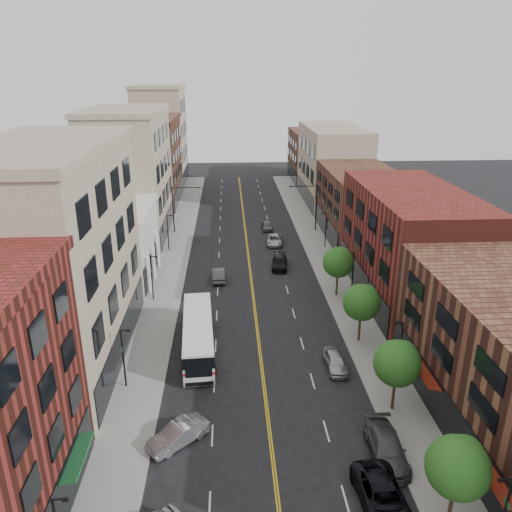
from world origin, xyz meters
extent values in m
plane|color=black|center=(0.00, 0.00, 0.00)|extent=(220.00, 220.00, 0.00)
cube|color=gray|center=(-10.00, 35.00, 0.07)|extent=(4.00, 110.00, 0.15)
cube|color=gray|center=(10.00, 35.00, 0.07)|extent=(4.00, 110.00, 0.15)
cube|color=gray|center=(-17.00, 13.00, 9.00)|extent=(10.00, 22.00, 18.00)
cube|color=silver|center=(-17.00, 31.00, 4.00)|extent=(10.00, 14.00, 8.00)
cube|color=gray|center=(-17.00, 48.00, 9.00)|extent=(10.00, 20.00, 18.00)
cube|color=#512920|center=(-17.00, 68.00, 7.50)|extent=(10.00, 20.00, 15.00)
cube|color=gray|center=(-17.00, 86.00, 10.00)|extent=(10.00, 16.00, 20.00)
cube|color=#5B2017|center=(17.00, 24.00, 6.00)|extent=(10.00, 22.00, 12.00)
cube|color=#512920|center=(17.00, 45.00, 5.00)|extent=(10.00, 20.00, 10.00)
cube|color=gray|center=(17.00, 66.00, 7.00)|extent=(10.00, 22.00, 14.00)
cube|color=#512920|center=(17.00, 86.00, 5.50)|extent=(10.00, 18.00, 11.00)
cylinder|color=black|center=(9.30, -6.00, 1.40)|extent=(0.22, 0.22, 2.50)
sphere|color=#185217|center=(9.30, -6.00, 4.04)|extent=(3.40, 3.40, 3.40)
sphere|color=#185217|center=(9.80, -5.60, 4.55)|extent=(2.04, 2.04, 2.04)
cylinder|color=black|center=(9.30, 4.00, 1.40)|extent=(0.22, 0.22, 2.50)
sphere|color=#185217|center=(9.30, 4.00, 4.04)|extent=(3.40, 3.40, 3.40)
sphere|color=#185217|center=(9.80, 4.40, 4.55)|extent=(2.04, 2.04, 2.04)
cylinder|color=black|center=(9.30, 14.00, 1.40)|extent=(0.22, 0.22, 2.50)
sphere|color=#185217|center=(9.30, 14.00, 4.04)|extent=(3.40, 3.40, 3.40)
sphere|color=#185217|center=(9.80, 14.40, 4.55)|extent=(2.04, 2.04, 2.04)
cylinder|color=black|center=(9.30, 24.00, 1.40)|extent=(0.22, 0.22, 2.50)
sphere|color=#185217|center=(9.30, 24.00, 4.04)|extent=(3.40, 3.40, 3.40)
sphere|color=#185217|center=(9.80, 24.40, 4.55)|extent=(2.04, 2.04, 2.04)
cylinder|color=black|center=(-10.65, -8.00, 5.15)|extent=(0.70, 0.10, 0.10)
cube|color=black|center=(-10.40, -8.00, 5.10)|extent=(0.28, 0.14, 0.14)
cylinder|color=black|center=(-11.00, 8.00, 2.65)|extent=(0.14, 0.14, 5.00)
cylinder|color=black|center=(-10.65, 8.00, 5.15)|extent=(0.70, 0.10, 0.10)
cube|color=black|center=(-10.40, 8.00, 5.10)|extent=(0.28, 0.14, 0.14)
cube|color=#19592D|center=(-11.00, 8.00, 3.55)|extent=(0.04, 0.55, 0.35)
cylinder|color=black|center=(-11.00, 24.00, 2.65)|extent=(0.14, 0.14, 5.00)
cylinder|color=black|center=(-10.65, 24.00, 5.15)|extent=(0.70, 0.10, 0.10)
cube|color=black|center=(-10.40, 24.00, 5.10)|extent=(0.28, 0.14, 0.14)
cube|color=#19592D|center=(-11.00, 24.00, 3.55)|extent=(0.04, 0.55, 0.35)
cylinder|color=black|center=(-11.00, 40.00, 2.65)|extent=(0.14, 0.14, 5.00)
cylinder|color=black|center=(-10.65, 40.00, 5.15)|extent=(0.70, 0.10, 0.10)
cube|color=black|center=(-10.40, 40.00, 5.10)|extent=(0.28, 0.14, 0.14)
cube|color=#19592D|center=(-11.00, 40.00, 3.55)|extent=(0.04, 0.55, 0.35)
cylinder|color=black|center=(10.65, -8.00, 5.15)|extent=(0.70, 0.10, 0.10)
cube|color=black|center=(10.40, -8.00, 5.10)|extent=(0.28, 0.14, 0.14)
cube|color=#19592D|center=(11.00, -8.00, 3.55)|extent=(0.04, 0.55, 0.35)
cylinder|color=black|center=(11.00, 8.00, 2.65)|extent=(0.14, 0.14, 5.00)
cylinder|color=black|center=(10.65, 8.00, 5.15)|extent=(0.70, 0.10, 0.10)
cube|color=black|center=(10.40, 8.00, 5.10)|extent=(0.28, 0.14, 0.14)
cube|color=#19592D|center=(11.00, 8.00, 3.55)|extent=(0.04, 0.55, 0.35)
cylinder|color=black|center=(11.00, 24.00, 2.65)|extent=(0.14, 0.14, 5.00)
cylinder|color=black|center=(10.65, 24.00, 5.15)|extent=(0.70, 0.10, 0.10)
cube|color=black|center=(10.40, 24.00, 5.10)|extent=(0.28, 0.14, 0.14)
cube|color=#19592D|center=(11.00, 24.00, 3.55)|extent=(0.04, 0.55, 0.35)
cylinder|color=black|center=(11.00, 40.00, 2.65)|extent=(0.14, 0.14, 5.00)
cylinder|color=black|center=(10.65, 40.00, 5.15)|extent=(0.70, 0.10, 0.10)
cube|color=black|center=(10.40, 40.00, 5.10)|extent=(0.28, 0.14, 0.14)
cube|color=#19592D|center=(11.00, 40.00, 3.55)|extent=(0.04, 0.55, 0.35)
cylinder|color=black|center=(-11.00, 48.00, 3.75)|extent=(0.18, 0.18, 7.20)
cylinder|color=black|center=(-8.80, 48.00, 7.15)|extent=(4.40, 0.12, 0.12)
imported|color=black|center=(-7.00, 48.00, 6.75)|extent=(0.15, 0.18, 0.90)
cylinder|color=black|center=(11.00, 48.00, 3.75)|extent=(0.18, 0.18, 7.20)
cylinder|color=black|center=(8.80, 48.00, 7.15)|extent=(4.40, 0.12, 0.12)
imported|color=black|center=(7.00, 48.00, 6.75)|extent=(0.15, 0.18, 0.90)
cube|color=silver|center=(-5.50, 13.31, 1.60)|extent=(3.22, 11.76, 2.81)
cube|color=black|center=(-5.50, 13.31, 2.28)|extent=(3.26, 11.80, 1.02)
cube|color=red|center=(-5.50, 13.31, 1.31)|extent=(3.26, 11.80, 0.21)
cube|color=black|center=(-5.15, 7.49, 1.84)|extent=(2.13, 0.19, 1.55)
cylinder|color=black|center=(-6.54, 9.36, 0.47)|extent=(0.33, 0.94, 0.93)
cylinder|color=black|center=(-3.99, 9.52, 0.47)|extent=(0.33, 0.94, 0.93)
cylinder|color=black|center=(-7.01, 17.10, 0.47)|extent=(0.33, 0.94, 0.93)
cylinder|color=black|center=(-4.46, 17.25, 0.47)|extent=(0.33, 0.94, 0.93)
imported|color=#B2B4BA|center=(-6.27, 1.37, 0.72)|extent=(4.32, 4.00, 1.44)
imported|color=black|center=(5.96, -4.71, 0.78)|extent=(2.82, 5.69, 1.55)
imported|color=#424246|center=(7.40, -0.72, 0.77)|extent=(2.30, 5.35, 1.54)
imported|color=#A1A3A8|center=(6.20, 9.69, 0.69)|extent=(1.70, 4.07, 1.38)
imported|color=#414246|center=(-3.92, 29.24, 0.69)|extent=(1.60, 4.26, 1.39)
imported|color=black|center=(3.80, 32.84, 0.69)|extent=(2.52, 4.98, 1.38)
imported|color=#A1A4A8|center=(4.01, 41.98, 0.66)|extent=(2.68, 4.95, 1.32)
imported|color=#535458|center=(3.43, 48.92, 0.66)|extent=(1.68, 3.92, 1.32)
camera|label=1|loc=(-2.55, -26.14, 23.84)|focal=35.00mm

